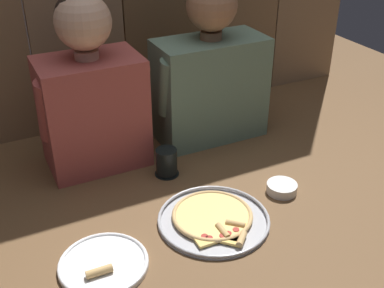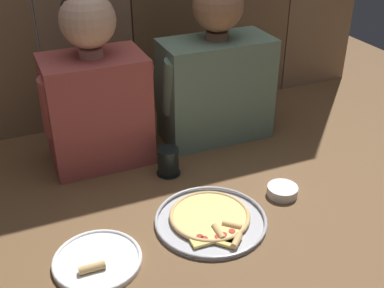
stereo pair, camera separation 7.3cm
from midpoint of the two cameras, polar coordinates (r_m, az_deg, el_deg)
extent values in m
plane|color=brown|center=(1.55, 3.01, -7.46)|extent=(3.20, 3.20, 0.00)
cylinder|color=#B2B2B7|center=(1.49, 3.64, -9.14)|extent=(0.34, 0.34, 0.01)
torus|color=#B2B2B7|center=(1.48, 3.65, -8.90)|extent=(0.34, 0.34, 0.01)
cylinder|color=#B23823|center=(1.50, 3.51, -8.63)|extent=(0.24, 0.24, 0.00)
cylinder|color=#F4D170|center=(1.50, 3.51, -8.48)|extent=(0.23, 0.23, 0.01)
torus|color=tan|center=(1.50, 3.51, -8.48)|extent=(0.25, 0.25, 0.01)
cube|color=#EFC660|center=(1.42, 2.98, -11.01)|extent=(0.09, 0.06, 0.01)
cylinder|color=tan|center=(1.43, 4.64, -10.39)|extent=(0.02, 0.06, 0.02)
cylinder|color=#A3281E|center=(1.41, 2.42, -10.91)|extent=(0.02, 0.02, 0.00)
cylinder|color=#A3281E|center=(1.41, 2.99, -11.12)|extent=(0.02, 0.02, 0.00)
cube|color=#EABC56|center=(1.42, 5.10, -11.08)|extent=(0.10, 0.10, 0.01)
cylinder|color=tan|center=(1.41, 6.81, -11.32)|extent=(0.05, 0.05, 0.02)
cylinder|color=#A3281E|center=(1.42, 4.59, -10.90)|extent=(0.02, 0.02, 0.00)
cylinder|color=#A3281E|center=(1.43, 5.27, -10.64)|extent=(0.02, 0.02, 0.00)
cube|color=#EFC660|center=(1.44, 5.81, -10.65)|extent=(0.09, 0.09, 0.01)
cylinder|color=tan|center=(1.46, 6.19, -9.60)|extent=(0.06, 0.06, 0.02)
cylinder|color=#A3281E|center=(1.44, 6.22, -10.24)|extent=(0.02, 0.02, 0.00)
cylinder|color=white|center=(1.37, -9.59, -13.52)|extent=(0.25, 0.25, 0.01)
torus|color=white|center=(1.37, -9.61, -13.33)|extent=(0.25, 0.25, 0.01)
cylinder|color=tan|center=(1.33, -10.17, -14.23)|extent=(0.07, 0.02, 0.02)
cylinder|color=black|center=(1.71, -1.57, -3.40)|extent=(0.09, 0.09, 0.01)
cylinder|color=black|center=(1.68, -1.59, -2.00)|extent=(0.07, 0.07, 0.09)
cylinder|color=white|center=(1.63, 11.91, -5.46)|extent=(0.10, 0.10, 0.03)
cylinder|color=#B23823|center=(1.62, 11.94, -5.23)|extent=(0.08, 0.08, 0.02)
cube|color=#AD4C47|center=(1.72, -9.95, 3.93)|extent=(0.35, 0.23, 0.40)
cylinder|color=#DBAD8E|center=(1.64, -10.60, 10.61)|extent=(0.08, 0.08, 0.03)
sphere|color=#DBAD8E|center=(1.61, -10.96, 14.19)|extent=(0.18, 0.18, 0.18)
sphere|color=black|center=(1.62, -11.13, 14.77)|extent=(0.17, 0.17, 0.17)
cylinder|color=#AD4C47|center=(1.64, -14.97, 4.24)|extent=(0.08, 0.12, 0.23)
cylinder|color=#AD4C47|center=(1.70, -4.76, 6.12)|extent=(0.08, 0.13, 0.23)
cube|color=slate|center=(1.87, 3.93, 6.42)|extent=(0.42, 0.21, 0.40)
cylinder|color=#9E7051|center=(1.79, 4.17, 12.69)|extent=(0.08, 0.08, 0.03)
sphere|color=#9E7051|center=(1.77, 4.30, 16.01)|extent=(0.18, 0.18, 0.18)
sphere|color=brown|center=(1.77, 4.11, 16.54)|extent=(0.17, 0.17, 0.17)
cylinder|color=slate|center=(1.74, -1.03, 6.78)|extent=(0.08, 0.12, 0.23)
cylinder|color=slate|center=(1.90, 9.70, 8.44)|extent=(0.08, 0.11, 0.23)
camera|label=1|loc=(0.04, -88.63, 0.78)|focal=45.09mm
camera|label=2|loc=(0.04, 91.37, -0.78)|focal=45.09mm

